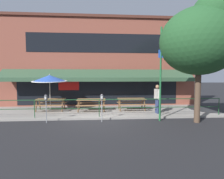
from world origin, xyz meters
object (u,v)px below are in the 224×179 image
picnic_table_left (51,101)px  street_tree_curbside (203,37)px  picnic_table_centre (91,102)px  parking_meter_far (102,100)px  pedestrian_walking (157,97)px  patio_umbrella_left (50,79)px  picnic_table_right (131,101)px  street_sign_pole (161,74)px  parking_meter_near (46,100)px

picnic_table_left → street_tree_curbside: size_ratio=0.29×
picnic_table_left → picnic_table_centre: 2.64m
picnic_table_centre → parking_meter_far: parking_meter_far is taller
parking_meter_far → street_tree_curbside: (4.87, -0.49, 3.06)m
pedestrian_walking → street_tree_curbside: bearing=-52.3°
patio_umbrella_left → pedestrian_walking: 6.80m
picnic_table_centre → pedestrian_walking: pedestrian_walking is taller
picnic_table_right → street_tree_curbside: bearing=-46.8°
street_sign_pole → picnic_table_right: bearing=111.8°
street_sign_pole → street_tree_curbside: (1.86, -0.52, 1.76)m
street_tree_curbside → pedestrian_walking: bearing=127.7°
picnic_table_right → parking_meter_near: size_ratio=1.27×
picnic_table_left → parking_meter_near: size_ratio=1.27×
parking_meter_far → street_sign_pole: bearing=0.6°
picnic_table_centre → street_sign_pole: bearing=-33.6°
picnic_table_right → parking_meter_far: (-2.00, -2.57, 0.44)m
picnic_table_left → patio_umbrella_left: patio_umbrella_left is taller
patio_umbrella_left → street_tree_curbside: (8.13, -3.11, 2.03)m
picnic_table_centre → picnic_table_right: size_ratio=1.00×
picnic_table_left → street_sign_pole: 7.04m
picnic_table_left → patio_umbrella_left: size_ratio=0.76×
patio_umbrella_left → parking_meter_near: (0.53, -2.63, -1.03)m
picnic_table_left → patio_umbrella_left: (-0.00, -0.09, 1.47)m
picnic_table_right → patio_umbrella_left: size_ratio=0.76×
pedestrian_walking → street_sign_pole: 2.04m
street_tree_curbside → street_sign_pole: bearing=164.3°
street_sign_pole → street_tree_curbside: street_tree_curbside is taller
picnic_table_centre → picnic_table_right: same height
picnic_table_centre → street_tree_curbside: 7.16m
picnic_table_right → parking_meter_far: bearing=-127.8°
picnic_table_left → parking_meter_far: parking_meter_far is taller
pedestrian_walking → street_tree_curbside: size_ratio=0.28×
patio_umbrella_left → parking_meter_near: bearing=-78.6°
pedestrian_walking → parking_meter_far: (-3.35, -1.48, 0.09)m
parking_meter_far → patio_umbrella_left: bearing=141.2°
picnic_table_right → street_sign_pole: bearing=-68.2°
parking_meter_far → picnic_table_right: bearing=52.2°
picnic_table_left → patio_umbrella_left: 1.48m
street_tree_curbside → picnic_table_centre: bearing=151.8°
picnic_table_right → parking_meter_near: (-4.73, -2.58, 0.44)m
street_tree_curbside → picnic_table_left: bearing=158.5°
pedestrian_walking → parking_meter_far: 3.66m
patio_umbrella_left → street_tree_curbside: size_ratio=0.38×
patio_umbrella_left → pedestrian_walking: (6.61, -1.15, -1.12)m
patio_umbrella_left → parking_meter_near: patio_umbrella_left is taller
patio_umbrella_left → pedestrian_walking: patio_umbrella_left is taller
pedestrian_walking → patio_umbrella_left: bearing=170.1°
picnic_table_centre → street_tree_curbside: size_ratio=0.29×
picnic_table_right → street_sign_pole: 3.24m
patio_umbrella_left → picnic_table_left: bearing=90.0°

